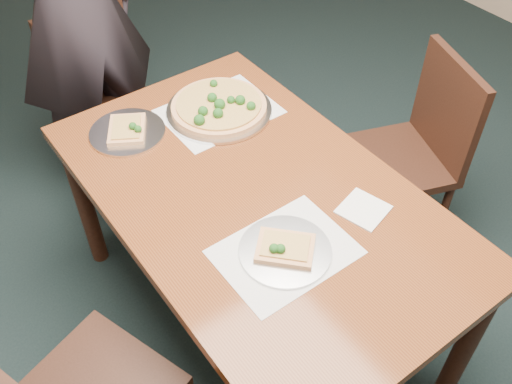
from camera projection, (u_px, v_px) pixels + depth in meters
ground at (297, 366)px, 2.26m from camera, size 8.00×8.00×0.00m
dining_table at (256, 211)px, 1.96m from camera, size 0.90×1.50×0.75m
chair_far at (105, 95)px, 2.68m from camera, size 0.43×0.43×0.91m
chair_right at (414, 147)px, 2.41m from camera, size 0.54×0.54×0.91m
diner at (73, 10)px, 2.41m from camera, size 0.72×0.51×1.85m
placemat_main at (219, 111)px, 2.20m from camera, size 0.42×0.32×0.00m
placemat_near at (285, 252)px, 1.71m from camera, size 0.40×0.30×0.00m
pizza_pan at (219, 107)px, 2.18m from camera, size 0.41×0.41×0.07m
slice_plate_near at (285, 250)px, 1.70m from camera, size 0.28×0.28×0.06m
slice_plate_far at (127, 131)px, 2.10m from camera, size 0.28×0.28×0.06m
napkin at (363, 209)px, 1.83m from camera, size 0.17×0.17×0.01m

